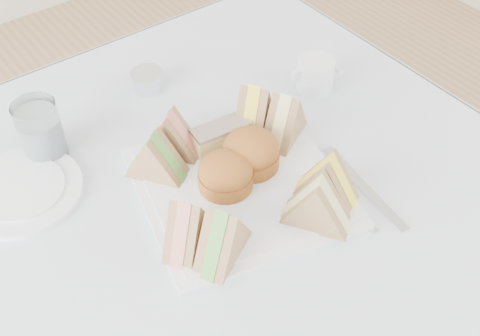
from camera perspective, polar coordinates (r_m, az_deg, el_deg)
table at (r=1.25m, az=-1.34°, el=-14.88°), size 0.90×0.90×0.74m
tablecloth at (r=0.95m, az=-1.72°, el=-3.67°), size 1.02×1.02×0.01m
serving_plate at (r=0.96m, az=0.00°, el=-1.83°), size 0.37×0.37×0.01m
sandwich_fl_a at (r=0.86m, az=-5.07°, el=-5.15°), size 0.11×0.09×0.09m
sandwich_fl_b at (r=0.84m, az=-1.65°, el=-6.16°), size 0.11×0.09×0.09m
sandwich_fr_a at (r=0.92m, az=8.34°, el=-0.83°), size 0.09×0.11×0.09m
sandwich_fr_b at (r=0.88m, az=7.37°, el=-3.12°), size 0.10×0.11×0.09m
sandwich_bl_a at (r=0.95m, az=-8.05°, el=1.27°), size 0.09×0.11×0.09m
sandwich_bl_b at (r=0.99m, az=-6.57°, el=3.34°), size 0.10×0.11×0.09m
sandwich_br_a at (r=1.01m, az=4.28°, el=4.87°), size 0.11×0.09×0.09m
sandwich_br_b at (r=1.02m, az=1.35°, el=5.69°), size 0.11×0.10×0.09m
scone_left at (r=0.94m, az=-1.38°, el=-0.52°), size 0.10×0.10×0.06m
scone_right at (r=0.97m, az=1.04°, el=1.56°), size 0.10×0.10×0.06m
pastry_slice at (r=1.01m, az=-1.81°, el=3.01°), size 0.10×0.05×0.05m
side_plate at (r=1.02m, az=-20.03°, el=-2.07°), size 0.24×0.24×0.01m
water_glass at (r=1.04m, az=-18.42°, el=3.40°), size 0.08×0.08×0.11m
tea_strainer at (r=1.16m, az=-8.76°, el=8.10°), size 0.08×0.08×0.03m
knife at (r=0.99m, az=11.67°, el=-1.79°), size 0.04×0.21×0.00m
fork at (r=0.97m, az=9.09°, el=-2.41°), size 0.02×0.19×0.00m
creamer_jug at (r=1.15m, az=7.17°, el=8.80°), size 0.08×0.08×0.06m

